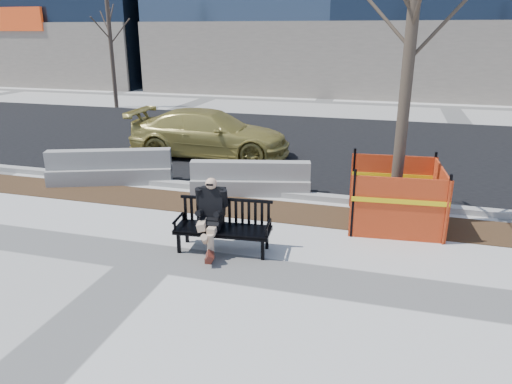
# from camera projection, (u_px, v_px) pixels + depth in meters

# --- Properties ---
(ground) EXTENTS (120.00, 120.00, 0.00)m
(ground) POSITION_uv_depth(u_px,v_px,m) (154.00, 258.00, 7.80)
(ground) COLOR beige
(ground) RESTS_ON ground
(mulch_strip) EXTENTS (40.00, 1.20, 0.02)m
(mulch_strip) POSITION_uv_depth(u_px,v_px,m) (211.00, 204.00, 10.17)
(mulch_strip) COLOR #47301C
(mulch_strip) RESTS_ON ground
(asphalt_street) EXTENTS (60.00, 10.40, 0.01)m
(asphalt_street) POSITION_uv_depth(u_px,v_px,m) (279.00, 142.00, 15.81)
(asphalt_street) COLOR black
(asphalt_street) RESTS_ON ground
(curb) EXTENTS (60.00, 0.25, 0.12)m
(curb) POSITION_uv_depth(u_px,v_px,m) (226.00, 189.00, 11.02)
(curb) COLOR #9E9B93
(curb) RESTS_ON ground
(bench) EXTENTS (1.68, 0.73, 0.87)m
(bench) POSITION_uv_depth(u_px,v_px,m) (224.00, 250.00, 8.05)
(bench) COLOR black
(bench) RESTS_ON ground
(seated_man) EXTENTS (0.61, 0.92, 1.23)m
(seated_man) POSITION_uv_depth(u_px,v_px,m) (212.00, 248.00, 8.13)
(seated_man) COLOR black
(seated_man) RESTS_ON ground
(tree_fence) EXTENTS (2.72, 2.72, 6.28)m
(tree_fence) POSITION_uv_depth(u_px,v_px,m) (392.00, 223.00, 9.19)
(tree_fence) COLOR #E54A20
(tree_fence) RESTS_ON ground
(sedan) EXTENTS (4.75, 2.11, 1.35)m
(sedan) POSITION_uv_depth(u_px,v_px,m) (211.00, 156.00, 14.12)
(sedan) COLOR #A39343
(sedan) RESTS_ON ground
(jersey_barrier_left) EXTENTS (2.93, 1.60, 0.84)m
(jersey_barrier_left) POSITION_uv_depth(u_px,v_px,m) (112.00, 183.00, 11.62)
(jersey_barrier_left) COLOR gray
(jersey_barrier_left) RESTS_ON ground
(jersey_barrier_right) EXTENTS (2.73, 1.15, 0.77)m
(jersey_barrier_right) POSITION_uv_depth(u_px,v_px,m) (250.00, 194.00, 10.85)
(jersey_barrier_right) COLOR gray
(jersey_barrier_right) RESTS_ON ground
(far_tree_left) EXTENTS (2.10, 2.10, 5.66)m
(far_tree_left) POSITION_uv_depth(u_px,v_px,m) (117.00, 107.00, 23.10)
(far_tree_left) COLOR #4C3C31
(far_tree_left) RESTS_ON ground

